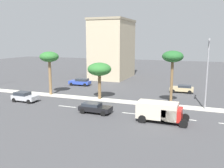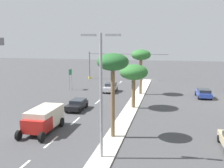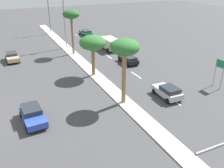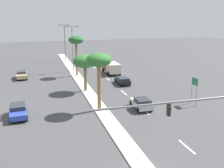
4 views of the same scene
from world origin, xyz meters
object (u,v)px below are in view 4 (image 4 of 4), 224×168
at_px(sedan_blue_front, 18,111).
at_px(sedan_green_rear, 97,60).
at_px(box_truck, 112,68).
at_px(directional_road_sign, 195,86).
at_px(palm_tree_mid, 76,41).
at_px(sedan_tan_far, 22,75).
at_px(sedan_silver_mid, 141,103).
at_px(palm_tree_front, 85,62).
at_px(sedan_black_inboard, 123,80).
at_px(palm_tree_right, 99,62).
at_px(street_lamp_mid, 72,45).
at_px(street_lamp_rear, 65,39).

bearing_deg(sedan_blue_front, sedan_green_rear, 62.22).
relative_size(sedan_blue_front, box_truck, 0.77).
distance_m(directional_road_sign, palm_tree_mid, 25.09).
bearing_deg(sedan_tan_far, sedan_silver_mid, -54.88).
bearing_deg(directional_road_sign, sedan_blue_front, 175.19).
height_order(directional_road_sign, palm_tree_front, palm_tree_front).
height_order(sedan_black_inboard, sedan_blue_front, sedan_blue_front).
height_order(palm_tree_front, sedan_green_rear, palm_tree_front).
relative_size(sedan_silver_mid, box_truck, 0.68).
xyz_separation_m(sedan_silver_mid, box_truck, (2.11, 20.93, 0.48)).
bearing_deg(palm_tree_front, sedan_silver_mid, -62.15).
height_order(palm_tree_front, sedan_silver_mid, palm_tree_front).
height_order(palm_tree_right, street_lamp_mid, street_lamp_mid).
height_order(directional_road_sign, sedan_blue_front, directional_road_sign).
bearing_deg(directional_road_sign, street_lamp_mid, 115.48).
bearing_deg(box_truck, sedan_tan_far, 177.50).
height_order(directional_road_sign, street_lamp_rear, street_lamp_rear).
relative_size(directional_road_sign, palm_tree_front, 0.65).
height_order(palm_tree_right, sedan_green_rear, palm_tree_right).
distance_m(palm_tree_front, sedan_green_rear, 25.34).
height_order(directional_road_sign, sedan_tan_far, directional_road_sign).
bearing_deg(sedan_tan_far, palm_tree_front, -49.46).
bearing_deg(directional_road_sign, sedan_black_inboard, 114.15).
height_order(directional_road_sign, palm_tree_mid, palm_tree_mid).
bearing_deg(sedan_black_inboard, street_lamp_rear, 103.79).
bearing_deg(directional_road_sign, palm_tree_mid, 119.78).
height_order(sedan_silver_mid, sedan_blue_front, sedan_silver_mid).
xyz_separation_m(street_lamp_mid, sedan_green_rear, (7.05, 8.43, -4.92)).
distance_m(street_lamp_mid, sedan_green_rear, 12.04).
relative_size(street_lamp_rear, sedan_silver_mid, 2.33).
relative_size(street_lamp_mid, sedan_black_inboard, 2.27).
xyz_separation_m(palm_tree_right, street_lamp_rear, (0.27, 38.28, -0.75)).
relative_size(street_lamp_mid, box_truck, 1.62).
height_order(sedan_tan_far, sedan_black_inboard, sedan_tan_far).
xyz_separation_m(palm_tree_mid, street_lamp_mid, (-0.08, 4.47, -1.15)).
xyz_separation_m(street_lamp_mid, sedan_black_inboard, (6.62, -13.12, -4.91)).
relative_size(palm_tree_front, sedan_blue_front, 1.29).
distance_m(directional_road_sign, palm_tree_front, 16.58).
distance_m(sedan_silver_mid, sedan_black_inboard, 12.53).
relative_size(palm_tree_front, street_lamp_rear, 0.63).
height_order(directional_road_sign, box_truck, directional_road_sign).
xyz_separation_m(sedan_silver_mid, sedan_tan_far, (-15.26, 21.69, -0.04)).
height_order(street_lamp_rear, box_truck, street_lamp_rear).
xyz_separation_m(palm_tree_right, sedan_green_rear, (7.31, 32.92, -5.51)).
height_order(directional_road_sign, sedan_green_rear, directional_road_sign).
distance_m(sedan_tan_far, sedan_black_inboard, 19.25).
height_order(palm_tree_mid, sedan_green_rear, palm_tree_mid).
bearing_deg(sedan_blue_front, palm_tree_mid, 62.62).
bearing_deg(palm_tree_mid, sedan_black_inboard, -52.93).
bearing_deg(box_truck, sedan_blue_front, -131.47).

